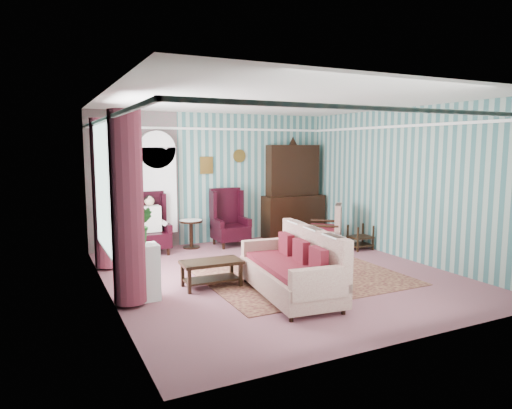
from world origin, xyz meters
name	(u,v)px	position (x,y,z in m)	size (l,w,h in m)	color
floor	(278,274)	(0.00, 0.00, 0.00)	(6.00, 6.00, 0.00)	#8D5261
room_shell	(240,156)	(-0.62, 0.18, 2.01)	(5.53, 6.02, 2.91)	#3A6A6A
bookcase	(157,196)	(-1.35, 2.84, 1.12)	(0.80, 0.28, 2.24)	silver
dresser_hutch	(294,188)	(1.90, 2.72, 1.18)	(1.50, 0.56, 2.36)	black
wingback_left	(150,223)	(-1.60, 2.45, 0.62)	(0.76, 0.80, 1.25)	black
wingback_right	(230,217)	(0.15, 2.45, 0.62)	(0.76, 0.80, 1.25)	black
seated_woman	(150,225)	(-1.60, 2.45, 0.59)	(0.44, 0.40, 1.18)	white
round_side_table	(191,234)	(-0.70, 2.60, 0.30)	(0.50, 0.50, 0.60)	black
nest_table	(360,237)	(2.47, 0.90, 0.27)	(0.45, 0.38, 0.54)	black
plant_stand	(139,273)	(-2.40, -0.30, 0.40)	(0.55, 0.35, 0.80)	white
rug	(302,276)	(0.30, -0.30, 0.01)	(3.20, 2.60, 0.01)	#531B21
sofa	(290,264)	(-0.40, -1.09, 0.48)	(2.00, 0.97, 0.96)	beige
floral_armchair	(324,227)	(1.85, 1.34, 0.46)	(0.79, 0.77, 0.92)	beige
coffee_table	(211,274)	(-1.26, -0.15, 0.21)	(0.93, 0.48, 0.41)	black
potted_plant_a	(134,234)	(-2.47, -0.44, 0.99)	(0.34, 0.29, 0.37)	#1E561A
potted_plant_b	(142,225)	(-2.31, -0.18, 1.06)	(0.29, 0.23, 0.52)	#224B17
potted_plant_c	(131,231)	(-2.49, -0.28, 1.01)	(0.23, 0.23, 0.42)	#1F4C18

